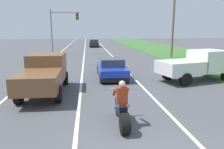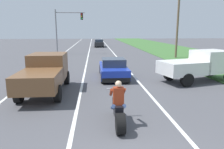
{
  "view_description": "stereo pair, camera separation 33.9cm",
  "coord_description": "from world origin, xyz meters",
  "px_view_note": "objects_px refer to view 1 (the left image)",
  "views": [
    {
      "loc": [
        -1.38,
        -3.79,
        3.27
      ],
      "look_at": [
        -0.12,
        6.92,
        1.0
      ],
      "focal_mm": 33.88,
      "sensor_mm": 36.0,
      "label": 1
    },
    {
      "loc": [
        -1.04,
        -3.83,
        3.27
      ],
      "look_at": [
        -0.12,
        6.92,
        1.0
      ],
      "focal_mm": 33.88,
      "sensor_mm": 36.0,
      "label": 2
    }
  ],
  "objects_px": {
    "pickup_truck_right_shoulder_white": "(197,64)",
    "traffic_light_mast_near": "(60,25)",
    "motorcycle_with_rider": "(122,110)",
    "sports_car_blue": "(112,69)",
    "pickup_truck_left_lane_brown": "(44,73)",
    "distant_car_far_ahead": "(94,43)"
  },
  "relations": [
    {
      "from": "pickup_truck_left_lane_brown",
      "to": "distant_car_far_ahead",
      "type": "xyz_separation_m",
      "value": [
        3.61,
        31.06,
        -0.33
      ]
    },
    {
      "from": "motorcycle_with_rider",
      "to": "sports_car_blue",
      "type": "bearing_deg",
      "value": 86.08
    },
    {
      "from": "sports_car_blue",
      "to": "pickup_truck_right_shoulder_white",
      "type": "xyz_separation_m",
      "value": [
        5.44,
        -1.56,
        0.48
      ]
    },
    {
      "from": "sports_car_blue",
      "to": "traffic_light_mast_near",
      "type": "height_order",
      "value": "traffic_light_mast_near"
    },
    {
      "from": "sports_car_blue",
      "to": "traffic_light_mast_near",
      "type": "relative_size",
      "value": 0.72
    },
    {
      "from": "pickup_truck_right_shoulder_white",
      "to": "distant_car_far_ahead",
      "type": "relative_size",
      "value": 1.29
    },
    {
      "from": "pickup_truck_left_lane_brown",
      "to": "distant_car_far_ahead",
      "type": "relative_size",
      "value": 1.2
    },
    {
      "from": "pickup_truck_right_shoulder_white",
      "to": "distant_car_far_ahead",
      "type": "distance_m",
      "value": 29.87
    },
    {
      "from": "sports_car_blue",
      "to": "traffic_light_mast_near",
      "type": "bearing_deg",
      "value": 108.55
    },
    {
      "from": "sports_car_blue",
      "to": "pickup_truck_left_lane_brown",
      "type": "xyz_separation_m",
      "value": [
        -3.9,
        -3.3,
        0.48
      ]
    },
    {
      "from": "traffic_light_mast_near",
      "to": "pickup_truck_right_shoulder_white",
      "type": "bearing_deg",
      "value": -58.05
    },
    {
      "from": "pickup_truck_right_shoulder_white",
      "to": "traffic_light_mast_near",
      "type": "relative_size",
      "value": 0.86
    },
    {
      "from": "motorcycle_with_rider",
      "to": "pickup_truck_left_lane_brown",
      "type": "relative_size",
      "value": 0.46
    },
    {
      "from": "sports_car_blue",
      "to": "pickup_truck_left_lane_brown",
      "type": "bearing_deg",
      "value": -139.78
    },
    {
      "from": "sports_car_blue",
      "to": "pickup_truck_left_lane_brown",
      "type": "height_order",
      "value": "pickup_truck_left_lane_brown"
    },
    {
      "from": "traffic_light_mast_near",
      "to": "distant_car_far_ahead",
      "type": "distance_m",
      "value": 13.56
    },
    {
      "from": "pickup_truck_left_lane_brown",
      "to": "sports_car_blue",
      "type": "bearing_deg",
      "value": 40.22
    },
    {
      "from": "traffic_light_mast_near",
      "to": "motorcycle_with_rider",
      "type": "bearing_deg",
      "value": -78.57
    },
    {
      "from": "motorcycle_with_rider",
      "to": "pickup_truck_left_lane_brown",
      "type": "xyz_separation_m",
      "value": [
        -3.38,
        4.36,
        0.51
      ]
    },
    {
      "from": "distant_car_far_ahead",
      "to": "traffic_light_mast_near",
      "type": "bearing_deg",
      "value": -111.88
    },
    {
      "from": "pickup_truck_left_lane_brown",
      "to": "traffic_light_mast_near",
      "type": "bearing_deg",
      "value": 93.97
    },
    {
      "from": "motorcycle_with_rider",
      "to": "sports_car_blue",
      "type": "xyz_separation_m",
      "value": [
        0.52,
        7.66,
        0.04
      ]
    }
  ]
}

